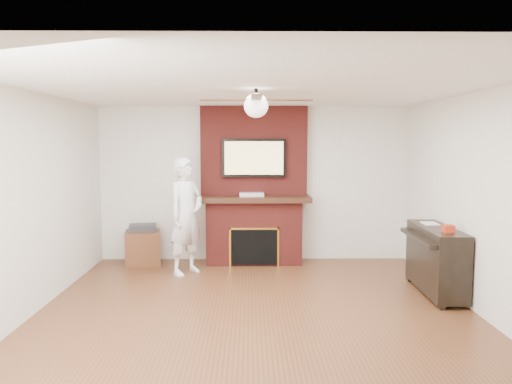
{
  "coord_description": "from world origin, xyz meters",
  "views": [
    {
      "loc": [
        -0.07,
        -5.37,
        1.94
      ],
      "look_at": [
        0.01,
        0.9,
        1.3
      ],
      "focal_mm": 35.0,
      "sensor_mm": 36.0,
      "label": 1
    }
  ],
  "objects_px": {
    "fireplace": "(254,201)",
    "piano": "(435,258)",
    "side_table": "(143,245)",
    "person": "(186,216)"
  },
  "relations": [
    {
      "from": "fireplace",
      "to": "piano",
      "type": "distance_m",
      "value": 2.92
    },
    {
      "from": "person",
      "to": "piano",
      "type": "relative_size",
      "value": 1.29
    },
    {
      "from": "person",
      "to": "piano",
      "type": "xyz_separation_m",
      "value": [
        3.29,
        -1.03,
        -0.39
      ]
    },
    {
      "from": "person",
      "to": "side_table",
      "type": "relative_size",
      "value": 2.7
    },
    {
      "from": "fireplace",
      "to": "side_table",
      "type": "relative_size",
      "value": 3.95
    },
    {
      "from": "fireplace",
      "to": "piano",
      "type": "bearing_deg",
      "value": -37.2
    },
    {
      "from": "piano",
      "to": "side_table",
      "type": "bearing_deg",
      "value": 159.25
    },
    {
      "from": "side_table",
      "to": "person",
      "type": "bearing_deg",
      "value": -50.26
    },
    {
      "from": "fireplace",
      "to": "piano",
      "type": "height_order",
      "value": "fireplace"
    },
    {
      "from": "fireplace",
      "to": "side_table",
      "type": "height_order",
      "value": "fireplace"
    }
  ]
}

